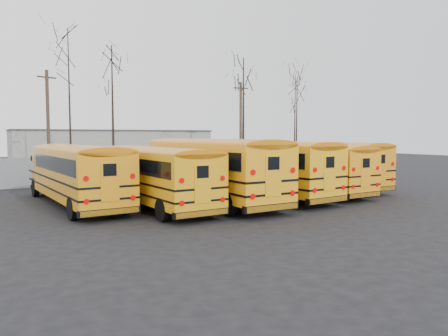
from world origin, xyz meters
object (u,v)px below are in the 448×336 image
bus_a (77,170)px  utility_pole_left (48,123)px  bus_b (153,172)px  utility_pole_right (241,124)px  bus_c (209,165)px  bus_f (320,161)px  bus_d (259,164)px  bus_e (302,164)px

bus_a → utility_pole_left: (0.86, 15.80, 2.68)m
utility_pole_left → bus_b: bearing=-100.2°
utility_pole_right → bus_b: bearing=-123.5°
bus_c → bus_f: size_ratio=1.09×
bus_d → bus_e: bearing=-1.3°
bus_d → bus_f: (5.99, 1.64, -0.07)m
bus_e → utility_pole_left: utility_pole_left is taller
bus_d → bus_e: bus_d is taller
bus_b → bus_e: (9.66, 0.69, 0.01)m
bus_d → bus_f: size_ratio=1.05×
bus_d → utility_pole_left: size_ratio=1.34×
bus_c → bus_d: bearing=4.0°
bus_d → utility_pole_right: (10.56, 19.01, 2.75)m
utility_pole_right → bus_f: bearing=-97.1°
bus_b → bus_d: size_ratio=0.92×
bus_d → utility_pole_left: bearing=110.6°
bus_b → bus_e: bearing=0.9°
bus_a → utility_pole_left: 16.05m
bus_c → bus_e: size_ratio=1.12×
bus_a → bus_c: size_ratio=0.91×
bus_f → bus_e: bearing=-153.9°
bus_c → utility_pole_right: bearing=52.6°
bus_e → utility_pole_left: size_ratio=1.24×
bus_a → bus_c: bus_c is taller
bus_e → utility_pole_right: (7.29, 18.77, 2.88)m
bus_b → bus_c: bus_c is taller
bus_a → bus_e: size_ratio=1.02×
bus_c → bus_f: bearing=10.2°
bus_d → bus_a: bearing=164.0°
bus_c → bus_e: 6.60m
utility_pole_left → utility_pole_right: bearing=-12.9°
bus_f → utility_pole_right: (4.57, 17.37, 2.82)m
bus_b → bus_f: (12.39, 2.09, 0.07)m
bus_c → bus_a: bearing=159.6°
bus_b → bus_f: size_ratio=0.97×
bus_a → bus_b: size_ratio=1.03×
bus_a → bus_b: bus_a is taller
bus_d → utility_pole_right: size_ratio=1.30×
bus_b → bus_c: 3.10m
bus_b → bus_c: size_ratio=0.89×
bus_c → utility_pole_left: bearing=104.7°
utility_pole_right → bus_d: bearing=-111.4°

